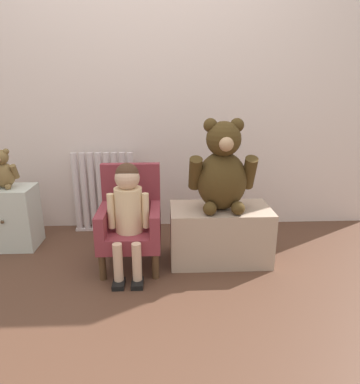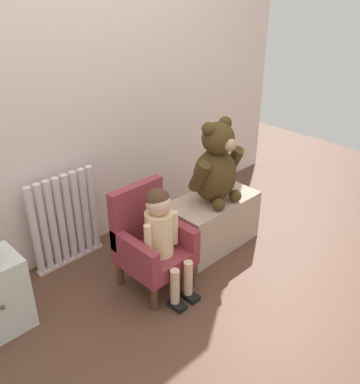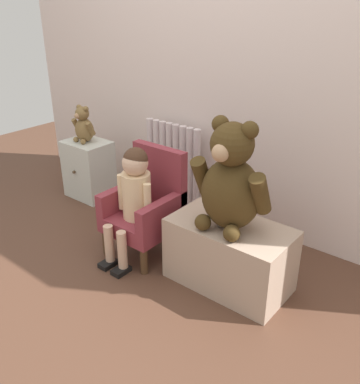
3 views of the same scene
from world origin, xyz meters
name	(u,v)px [view 1 (image 1 of 3)]	position (x,y,z in m)	size (l,w,h in m)	color
ground_plane	(140,311)	(0.00, 0.00, 0.00)	(6.00, 6.00, 0.00)	#533425
back_wall	(145,77)	(0.00, 1.22, 1.20)	(3.80, 0.05, 2.40)	silver
radiator	(104,193)	(-0.35, 1.10, 0.32)	(0.50, 0.05, 0.64)	silver
small_dresser	(12,217)	(-0.97, 0.82, 0.23)	(0.35, 0.29, 0.45)	silver
child_armchair	(131,220)	(-0.09, 0.54, 0.30)	(0.39, 0.39, 0.65)	maroon
child_figure	(128,204)	(-0.09, 0.43, 0.45)	(0.25, 0.35, 0.70)	beige
low_bench	(220,234)	(0.50, 0.56, 0.19)	(0.66, 0.36, 0.37)	tan
large_teddy_bear	(222,171)	(0.50, 0.53, 0.63)	(0.42, 0.30, 0.58)	#453216
small_teddy_bear	(3,171)	(-0.98, 0.82, 0.57)	(0.20, 0.14, 0.28)	brown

